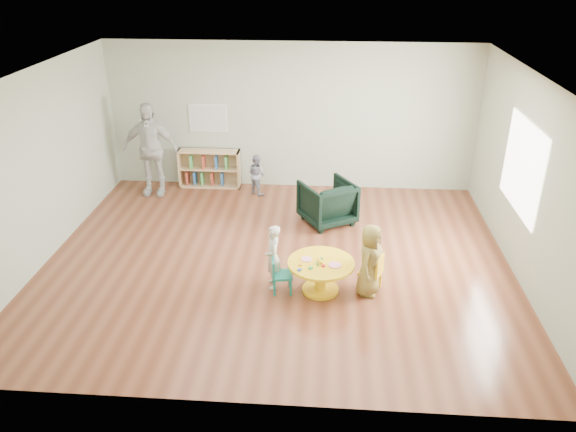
% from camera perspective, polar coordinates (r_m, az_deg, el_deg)
% --- Properties ---
extents(room, '(7.10, 7.00, 2.80)m').
position_cam_1_polar(room, '(7.83, -1.12, 7.59)').
color(room, brown).
rests_on(room, ground).
extents(activity_table, '(0.92, 0.92, 0.50)m').
position_cam_1_polar(activity_table, '(7.72, 3.36, -5.60)').
color(activity_table, yellow).
rests_on(activity_table, ground).
extents(kid_chair_left, '(0.31, 0.31, 0.52)m').
position_cam_1_polar(kid_chair_left, '(7.72, -0.90, -5.91)').
color(kid_chair_left, '#167B6C').
rests_on(kid_chair_left, ground).
extents(kid_chair_right, '(0.38, 0.38, 0.54)m').
position_cam_1_polar(kid_chair_right, '(7.85, 8.66, -5.59)').
color(kid_chair_right, yellow).
rests_on(kid_chair_right, ground).
extents(bookshelf, '(1.20, 0.30, 0.75)m').
position_cam_1_polar(bookshelf, '(11.25, -8.01, 4.82)').
color(bookshelf, tan).
rests_on(bookshelf, ground).
extents(alphabet_poster, '(0.74, 0.01, 0.54)m').
position_cam_1_polar(alphabet_poster, '(11.05, -8.12, 9.82)').
color(alphabet_poster, white).
rests_on(alphabet_poster, ground).
extents(armchair, '(1.11, 1.11, 0.75)m').
position_cam_1_polar(armchair, '(9.63, 4.02, 1.40)').
color(armchair, black).
rests_on(armchair, ground).
extents(child_left, '(0.28, 0.38, 0.93)m').
position_cam_1_polar(child_left, '(7.75, -1.54, -4.17)').
color(child_left, silver).
rests_on(child_left, ground).
extents(child_right, '(0.48, 0.59, 1.03)m').
position_cam_1_polar(child_right, '(7.65, 8.29, -4.46)').
color(child_right, yellow).
rests_on(child_right, ground).
extents(toddler, '(0.48, 0.47, 0.78)m').
position_cam_1_polar(toddler, '(10.78, -3.20, 4.25)').
color(toddler, '#1B2645').
rests_on(toddler, ground).
extents(adult_caretaker, '(1.05, 0.45, 1.78)m').
position_cam_1_polar(adult_caretaker, '(10.92, -13.84, 6.59)').
color(adult_caretaker, silver).
rests_on(adult_caretaker, ground).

